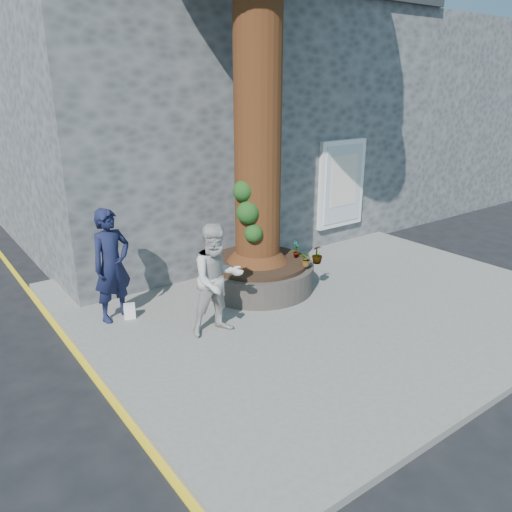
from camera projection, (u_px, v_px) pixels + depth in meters
ground at (290, 342)px, 8.45m from camera, size 120.00×120.00×0.00m
pavement at (315, 297)px, 10.03m from camera, size 9.00×8.00×0.12m
yellow_line at (92, 374)px, 7.51m from camera, size 0.10×30.00×0.01m
stone_shop at (198, 119)px, 14.27m from camera, size 10.30×8.30×6.30m
neighbour_shop at (382, 114)px, 18.80m from camera, size 6.00×8.00×6.00m
planter at (258, 274)px, 10.28m from camera, size 2.30×2.30×0.60m
man at (112, 265)px, 8.70m from camera, size 0.83×0.64×2.03m
woman at (217, 280)px, 8.23m from camera, size 1.02×0.85×1.91m
shopping_bag at (130, 311)px, 8.98m from camera, size 0.23×0.19×0.28m
plant_a at (296, 249)px, 10.27m from camera, size 0.24×0.22×0.38m
plant_b at (275, 239)px, 10.97m from camera, size 0.27×0.27×0.36m
plant_c at (317, 254)px, 9.95m from camera, size 0.22×0.22×0.38m
plant_d at (306, 259)px, 9.80m from camera, size 0.26×0.29×0.29m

